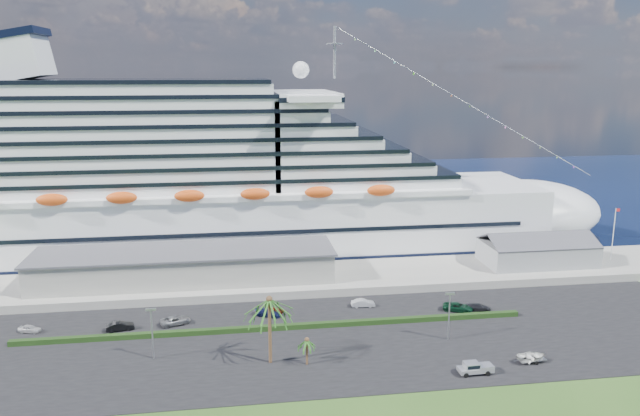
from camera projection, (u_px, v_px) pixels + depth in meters
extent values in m
plane|color=#284C19|center=(339.00, 371.00, 93.80)|extent=(420.00, 420.00, 0.00)
cube|color=black|center=(327.00, 339.00, 104.41)|extent=(140.00, 38.00, 0.12)
cube|color=gray|center=(306.00, 278.00, 132.20)|extent=(240.00, 20.00, 1.80)
cube|color=black|center=(274.00, 197.00, 219.25)|extent=(420.00, 160.00, 0.02)
cube|color=silver|center=(212.00, 222.00, 150.97)|extent=(160.00, 30.00, 16.00)
ellipsoid|color=silver|center=(523.00, 211.00, 162.29)|extent=(40.00, 30.00, 16.00)
cube|color=black|center=(213.00, 249.00, 152.47)|extent=(164.00, 30.60, 2.40)
cube|color=silver|center=(156.00, 133.00, 144.50)|extent=(128.00, 26.00, 24.80)
cube|color=silver|center=(304.00, 98.00, 147.70)|extent=(14.00, 38.00, 3.20)
cube|color=silver|center=(20.00, 56.00, 136.69)|extent=(11.58, 14.00, 11.58)
cylinder|color=gray|center=(335.00, 52.00, 146.38)|extent=(0.70, 0.70, 12.00)
ellipsoid|color=#D74A14|center=(189.00, 196.00, 132.99)|extent=(90.00, 2.40, 2.60)
ellipsoid|color=#D74A14|center=(196.00, 172.00, 163.48)|extent=(90.00, 2.40, 2.60)
cube|color=black|center=(212.00, 219.00, 150.79)|extent=(144.00, 30.40, 0.90)
cube|color=gray|center=(185.00, 266.00, 127.80)|extent=(60.00, 14.00, 6.00)
cube|color=#4C4C54|center=(184.00, 251.00, 127.12)|extent=(61.00, 15.00, 0.40)
cube|color=gray|center=(537.00, 253.00, 138.84)|extent=(24.00, 12.00, 4.80)
cube|color=#4C4C54|center=(545.00, 241.00, 135.15)|extent=(24.00, 6.31, 2.74)
cube|color=#4C4C54|center=(532.00, 234.00, 140.94)|extent=(24.00, 6.31, 2.74)
cylinder|color=silver|center=(613.00, 234.00, 140.59)|extent=(0.16, 0.16, 12.00)
cube|color=red|center=(618.00, 210.00, 139.43)|extent=(1.00, 0.04, 0.70)
cube|color=black|center=(277.00, 327.00, 107.98)|extent=(88.00, 1.10, 0.90)
cylinder|color=gray|center=(152.00, 334.00, 96.65)|extent=(0.24, 0.24, 8.00)
cube|color=gray|center=(151.00, 310.00, 95.74)|extent=(1.60, 0.35, 0.35)
cylinder|color=gray|center=(449.00, 317.00, 103.45)|extent=(0.24, 0.24, 8.00)
cube|color=gray|center=(450.00, 294.00, 102.54)|extent=(1.60, 0.35, 0.35)
cylinder|color=#47301E|center=(270.00, 331.00, 95.09)|extent=(0.54, 0.54, 10.50)
sphere|color=#47301E|center=(269.00, 299.00, 93.93)|extent=(0.98, 0.98, 0.98)
cylinder|color=#47301E|center=(307.00, 352.00, 95.12)|extent=(0.35, 0.35, 4.20)
sphere|color=#47301E|center=(307.00, 340.00, 94.65)|extent=(0.73, 0.73, 0.73)
imported|color=#BEBEC0|center=(30.00, 329.00, 106.91)|extent=(4.09, 2.51, 1.30)
imported|color=black|center=(120.00, 326.00, 107.69)|extent=(5.01, 2.58, 1.57)
imported|color=slate|center=(175.00, 320.00, 110.20)|extent=(5.81, 4.16, 1.47)
imported|color=#121840|center=(268.00, 313.00, 113.84)|extent=(5.15, 3.70, 1.38)
imported|color=maroon|center=(274.00, 310.00, 114.98)|extent=(4.05, 2.75, 1.28)
imported|color=#B9BBC1|center=(363.00, 303.00, 118.35)|extent=(4.53, 1.78, 1.47)
imported|color=#0C321D|center=(458.00, 307.00, 116.29)|extent=(6.13, 4.65, 1.55)
imported|color=black|center=(479.00, 307.00, 116.57)|extent=(4.82, 3.16, 1.30)
cylinder|color=black|center=(466.00, 375.00, 91.36)|extent=(0.78, 0.29, 0.77)
cylinder|color=black|center=(461.00, 369.00, 93.13)|extent=(0.78, 0.29, 0.77)
cylinder|color=black|center=(488.00, 374.00, 91.84)|extent=(0.78, 0.29, 0.77)
cylinder|color=black|center=(483.00, 368.00, 93.60)|extent=(0.78, 0.29, 0.77)
cube|color=silver|center=(476.00, 369.00, 92.43)|extent=(5.26, 2.09, 0.67)
cube|color=silver|center=(485.00, 366.00, 92.54)|extent=(2.37, 1.95, 0.53)
cube|color=silver|center=(471.00, 365.00, 92.18)|extent=(2.18, 1.90, 0.92)
cube|color=black|center=(472.00, 365.00, 92.16)|extent=(1.99, 1.94, 0.53)
cube|color=silver|center=(461.00, 369.00, 92.07)|extent=(0.92, 1.86, 0.34)
cube|color=gray|center=(532.00, 359.00, 95.99)|extent=(4.47, 2.07, 0.11)
cylinder|color=gray|center=(520.00, 360.00, 95.71)|extent=(2.06, 0.31, 0.08)
cylinder|color=black|center=(537.00, 363.00, 95.27)|extent=(0.62, 0.27, 0.60)
cylinder|color=black|center=(531.00, 358.00, 96.91)|extent=(0.62, 0.27, 0.60)
imported|color=white|center=(532.00, 356.00, 95.87)|extent=(5.11, 3.91, 0.99)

